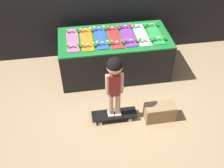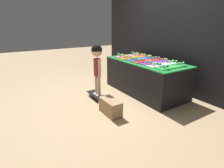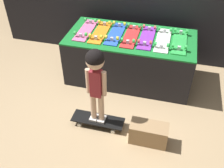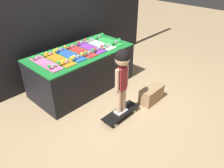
{
  "view_description": "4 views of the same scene",
  "coord_description": "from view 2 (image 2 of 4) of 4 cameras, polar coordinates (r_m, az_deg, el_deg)",
  "views": [
    {
      "loc": [
        -0.6,
        -2.92,
        2.96
      ],
      "look_at": [
        -0.17,
        -0.18,
        0.44
      ],
      "focal_mm": 42.0,
      "sensor_mm": 36.0,
      "label": 1
    },
    {
      "loc": [
        2.72,
        -1.91,
        1.45
      ],
      "look_at": [
        -0.03,
        -0.2,
        0.33
      ],
      "focal_mm": 28.0,
      "sensor_mm": 36.0,
      "label": 2
    },
    {
      "loc": [
        0.56,
        -2.58,
        2.48
      ],
      "look_at": [
        -0.07,
        -0.14,
        0.44
      ],
      "focal_mm": 42.0,
      "sensor_mm": 36.0,
      "label": 3
    },
    {
      "loc": [
        -2.14,
        -2.1,
        2.15
      ],
      "look_at": [
        -0.01,
        -0.1,
        0.37
      ],
      "focal_mm": 35.0,
      "sensor_mm": 36.0,
      "label": 4
    }
  ],
  "objects": [
    {
      "name": "storage_box",
      "position": [
        2.95,
        -0.49,
        -7.48
      ],
      "size": [
        0.44,
        0.21,
        0.26
      ],
      "color": "#A37F56",
      "rests_on": "ground_plane"
    },
    {
      "name": "display_rack",
      "position": [
        3.89,
        10.77,
        2.34
      ],
      "size": [
        1.79,
        0.88,
        0.7
      ],
      "color": "black",
      "rests_on": "ground_plane"
    },
    {
      "name": "back_wall",
      "position": [
        4.22,
        18.79,
        17.24
      ],
      "size": [
        4.79,
        0.1,
        2.76
      ],
      "color": "black",
      "rests_on": "ground_plane"
    },
    {
      "name": "skateboard_red_on_rack",
      "position": [
        3.8,
        11.07,
        7.64
      ],
      "size": [
        0.19,
        0.66,
        0.09
      ],
      "color": "red",
      "rests_on": "display_rack"
    },
    {
      "name": "skateboard_pink_on_rack",
      "position": [
        4.31,
        5.17,
        9.25
      ],
      "size": [
        0.19,
        0.66,
        0.09
      ],
      "color": "pink",
      "rests_on": "display_rack"
    },
    {
      "name": "skateboard_on_floor",
      "position": [
        3.53,
        -4.59,
        -3.9
      ],
      "size": [
        0.65,
        0.21,
        0.09
      ],
      "color": "black",
      "rests_on": "ground_plane"
    },
    {
      "name": "skateboard_blue_on_rack",
      "position": [
        3.97,
        9.07,
        8.25
      ],
      "size": [
        0.19,
        0.66,
        0.09
      ],
      "color": "blue",
      "rests_on": "display_rack"
    },
    {
      "name": "child",
      "position": [
        3.31,
        -4.92,
        7.62
      ],
      "size": [
        0.24,
        0.2,
        1.0
      ],
      "rotation": [
        0.0,
        0.0,
        -0.03
      ],
      "color": "silver",
      "rests_on": "skateboard_on_floor"
    },
    {
      "name": "ground_plane",
      "position": [
        3.62,
        2.92,
        -4.47
      ],
      "size": [
        16.0,
        16.0,
        0.0
      ],
      "primitive_type": "plane",
      "color": "tan"
    },
    {
      "name": "skateboard_orange_on_rack",
      "position": [
        4.13,
        6.88,
        8.76
      ],
      "size": [
        0.19,
        0.66,
        0.09
      ],
      "color": "orange",
      "rests_on": "display_rack"
    },
    {
      "name": "skateboard_purple_on_rack",
      "position": [
        3.65,
        13.62,
        7.01
      ],
      "size": [
        0.19,
        0.66,
        0.09
      ],
      "color": "purple",
      "rests_on": "display_rack"
    },
    {
      "name": "skateboard_green_on_rack",
      "position": [
        3.36,
        18.91,
        5.49
      ],
      "size": [
        0.19,
        0.66,
        0.09
      ],
      "color": "green",
      "rests_on": "display_rack"
    },
    {
      "name": "skateboard_white_on_rack",
      "position": [
        3.49,
        16.0,
        6.27
      ],
      "size": [
        0.19,
        0.66,
        0.09
      ],
      "color": "white",
      "rests_on": "display_rack"
    }
  ]
}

